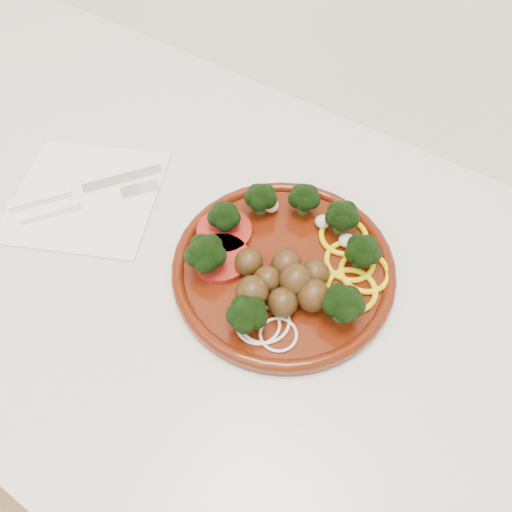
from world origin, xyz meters
The scene contains 5 objects.
counter centered at (0.00, 1.70, 0.45)m, with size 2.40×0.60×0.90m.
plate centered at (0.13, 1.73, 0.92)m, with size 0.25×0.25×0.06m.
napkin centered at (-0.14, 1.69, 0.90)m, with size 0.18×0.18×0.00m, color white.
knife centered at (-0.16, 1.67, 0.91)m, with size 0.12×0.17×0.01m.
fork centered at (-0.14, 1.66, 0.91)m, with size 0.11×0.15×0.01m.
Camera 1 is at (0.27, 1.45, 1.37)m, focal length 35.00 mm.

